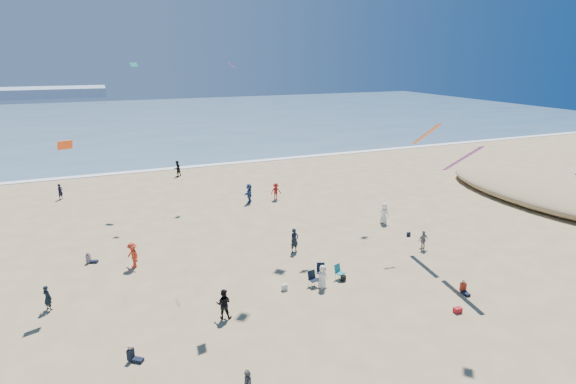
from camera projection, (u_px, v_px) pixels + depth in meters
name	position (u px, v px, depth m)	size (l,w,h in m)	color
ocean	(135.00, 120.00, 101.97)	(220.00, 100.00, 0.06)	#476B84
surf_line	(165.00, 169.00, 57.67)	(220.00, 1.20, 0.08)	white
standing_flyers	(258.00, 241.00, 33.15)	(32.33, 45.87, 1.94)	black
seated_group	(287.00, 352.00, 21.47)	(22.31, 27.24, 0.84)	silver
chair_cluster	(325.00, 274.00, 28.91)	(2.73, 1.53, 1.00)	black
white_tote	(285.00, 287.00, 27.87)	(0.35, 0.20, 0.40)	silver
black_backpack	(343.00, 278.00, 29.04)	(0.30, 0.22, 0.38)	black
cooler	(458.00, 310.00, 25.48)	(0.45, 0.30, 0.30)	red
navy_bag	(409.00, 234.00, 36.26)	(0.28, 0.18, 0.34)	black
kites_aloft	(338.00, 45.00, 28.68)	(37.29, 41.45, 28.73)	#EB4813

